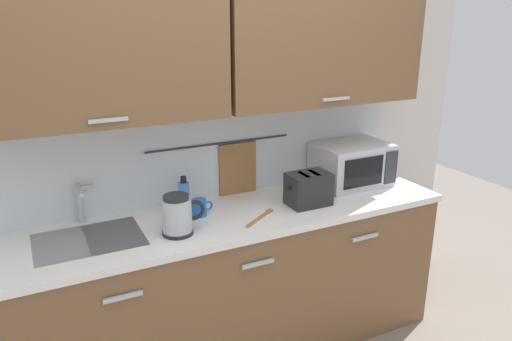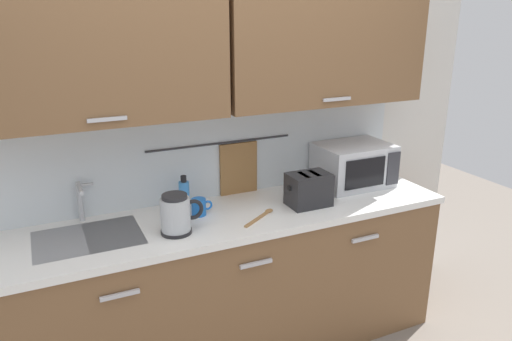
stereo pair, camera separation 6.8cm
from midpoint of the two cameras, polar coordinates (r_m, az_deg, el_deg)
counter_unit at (r=2.93m, az=-2.13°, el=-13.02°), size 2.53×0.64×0.90m
back_wall_assembly at (r=2.77m, az=-4.09°, el=8.72°), size 3.70×0.41×2.50m
sink_faucet at (r=2.72m, az=-19.14°, el=-2.94°), size 0.09×0.17×0.22m
microwave at (r=3.20m, az=11.90°, el=0.67°), size 0.46×0.35×0.27m
electric_kettle at (r=2.49m, az=-8.52°, el=-5.09°), size 0.23×0.16×0.21m
dish_soap_bottle at (r=2.79m, az=-7.69°, el=-2.76°), size 0.06×0.06×0.20m
mug_near_sink at (r=2.71m, az=-5.93°, el=-4.26°), size 0.12×0.08×0.09m
toaster at (r=2.83m, az=6.86°, el=-2.20°), size 0.26×0.17×0.19m
wooden_spoon at (r=2.69m, az=1.46°, el=-5.27°), size 0.24×0.18×0.01m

